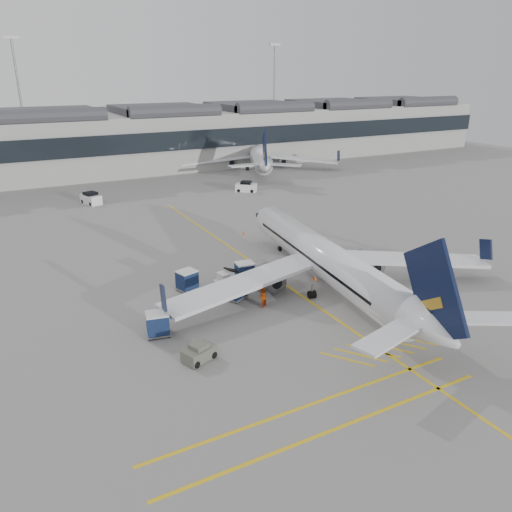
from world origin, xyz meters
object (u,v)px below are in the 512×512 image
airliner_main (327,260)px  pushback_tug (199,353)px  belt_loader (231,279)px  ramp_agent_b (262,297)px  ramp_agent_a (257,279)px  baggage_cart_a (245,271)px

airliner_main → pushback_tug: 16.41m
airliner_main → belt_loader: airliner_main is taller
ramp_agent_b → pushback_tug: bearing=-0.8°
airliner_main → ramp_agent_a: (-5.58, 3.22, -1.92)m
ramp_agent_a → ramp_agent_b: size_ratio=0.87×
belt_loader → baggage_cart_a: 1.56m
airliner_main → baggage_cart_a: bearing=148.1°
belt_loader → ramp_agent_b: bearing=-96.7°
airliner_main → ramp_agent_a: airliner_main is taller
baggage_cart_a → ramp_agent_a: bearing=-70.5°
belt_loader → baggage_cart_a: bearing=-6.6°
airliner_main → belt_loader: (-7.42, 4.84, -2.24)m
airliner_main → ramp_agent_a: 6.72m
ramp_agent_a → ramp_agent_b: 4.25m
pushback_tug → ramp_agent_b: bearing=12.4°
baggage_cart_a → ramp_agent_b: bearing=-95.0°
belt_loader → ramp_agent_b: (0.26, -5.56, 0.45)m
belt_loader → ramp_agent_a: size_ratio=2.63×
belt_loader → ramp_agent_a: belt_loader is taller
belt_loader → ramp_agent_a: (1.84, -1.63, 0.32)m
belt_loader → baggage_cart_a: size_ratio=2.21×
airliner_main → pushback_tug: (-15.11, -6.01, -2.18)m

